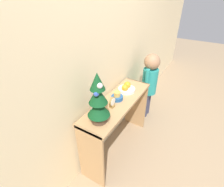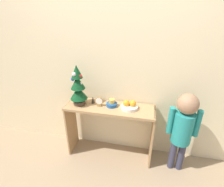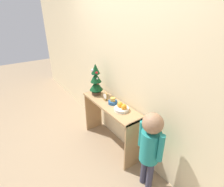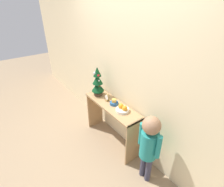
% 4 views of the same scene
% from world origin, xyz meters
% --- Properties ---
extents(ground_plane, '(12.00, 12.00, 0.00)m').
position_xyz_m(ground_plane, '(0.00, 0.00, 0.00)').
color(ground_plane, '#997F60').
extents(back_wall, '(7.00, 0.05, 2.50)m').
position_xyz_m(back_wall, '(0.00, 0.38, 1.25)').
color(back_wall, beige).
rests_on(back_wall, ground_plane).
extents(console_table, '(1.09, 0.33, 0.74)m').
position_xyz_m(console_table, '(0.00, 0.17, 0.57)').
color(console_table, tan).
rests_on(console_table, ground_plane).
extents(mini_tree, '(0.21, 0.21, 0.50)m').
position_xyz_m(mini_tree, '(-0.38, 0.15, 0.98)').
color(mini_tree, '#4C3828').
rests_on(mini_tree, console_table).
extents(fruit_bowl, '(0.20, 0.20, 0.10)m').
position_xyz_m(fruit_bowl, '(0.24, 0.18, 0.78)').
color(fruit_bowl, silver).
rests_on(fruit_bowl, console_table).
extents(singing_bowl, '(0.13, 0.13, 0.09)m').
position_xyz_m(singing_bowl, '(0.02, 0.19, 0.78)').
color(singing_bowl, '#235189').
rests_on(singing_bowl, console_table).
extents(desk_clock, '(0.10, 0.04, 0.12)m').
position_xyz_m(desk_clock, '(-0.13, 0.16, 0.80)').
color(desk_clock, olive).
rests_on(desk_clock, console_table).
extents(figurine, '(0.04, 0.04, 0.09)m').
position_xyz_m(figurine, '(-0.22, 0.21, 0.79)').
color(figurine, '#382D23').
rests_on(figurine, console_table).
extents(child_figure, '(0.34, 0.22, 1.03)m').
position_xyz_m(child_figure, '(0.85, 0.10, 0.66)').
color(child_figure, '#38384C').
rests_on(child_figure, ground_plane).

